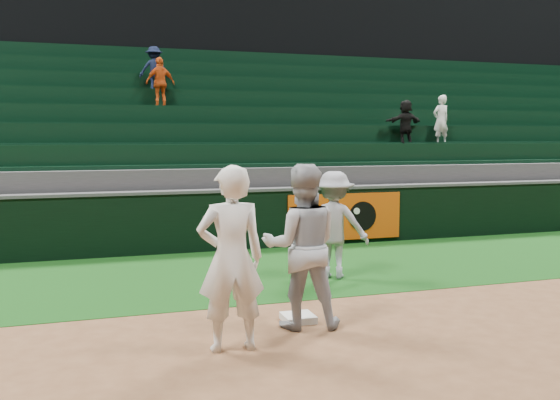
# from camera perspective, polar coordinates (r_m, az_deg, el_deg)

# --- Properties ---
(ground) EXTENTS (70.00, 70.00, 0.00)m
(ground) POSITION_cam_1_polar(r_m,az_deg,el_deg) (7.94, 0.86, -11.14)
(ground) COLOR brown
(ground) RESTS_ON ground
(foul_grass) EXTENTS (36.00, 4.20, 0.01)m
(foul_grass) POSITION_cam_1_polar(r_m,az_deg,el_deg) (10.73, -4.41, -6.65)
(foul_grass) COLOR #0E380F
(foul_grass) RESTS_ON ground
(upper_deck) EXTENTS (40.00, 12.00, 12.00)m
(upper_deck) POSITION_cam_1_polar(r_m,az_deg,el_deg) (25.03, -12.70, 14.14)
(upper_deck) COLOR black
(upper_deck) RESTS_ON ground
(first_base) EXTENTS (0.39, 0.39, 0.09)m
(first_base) POSITION_cam_1_polar(r_m,az_deg,el_deg) (7.99, 1.68, -10.72)
(first_base) COLOR silver
(first_base) RESTS_ON ground
(first_baseman) EXTENTS (0.75, 0.51, 2.02)m
(first_baseman) POSITION_cam_1_polar(r_m,az_deg,el_deg) (6.75, -4.50, -5.37)
(first_baseman) COLOR white
(first_baseman) RESTS_ON ground
(baserunner) EXTENTS (1.12, 0.96, 1.99)m
(baserunner) POSITION_cam_1_polar(r_m,az_deg,el_deg) (7.56, 1.99, -4.24)
(baserunner) COLOR #A9ACB4
(baserunner) RESTS_ON ground
(base_coach) EXTENTS (1.30, 1.12, 1.75)m
(base_coach) POSITION_cam_1_polar(r_m,az_deg,el_deg) (10.21, 4.95, -2.28)
(base_coach) COLOR #93969F
(base_coach) RESTS_ON foul_grass
(field_wall) EXTENTS (36.00, 0.45, 1.25)m
(field_wall) POSITION_cam_1_polar(r_m,az_deg,el_deg) (12.74, -6.68, -1.81)
(field_wall) COLOR black
(field_wall) RESTS_ON ground
(stadium_seating) EXTENTS (36.00, 5.95, 4.85)m
(stadium_seating) POSITION_cam_1_polar(r_m,az_deg,el_deg) (16.35, -9.48, 3.58)
(stadium_seating) COLOR #38383B
(stadium_seating) RESTS_ON ground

